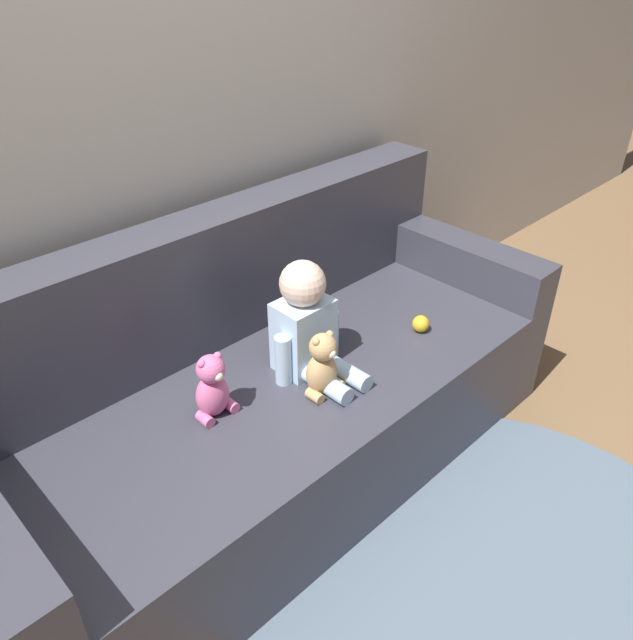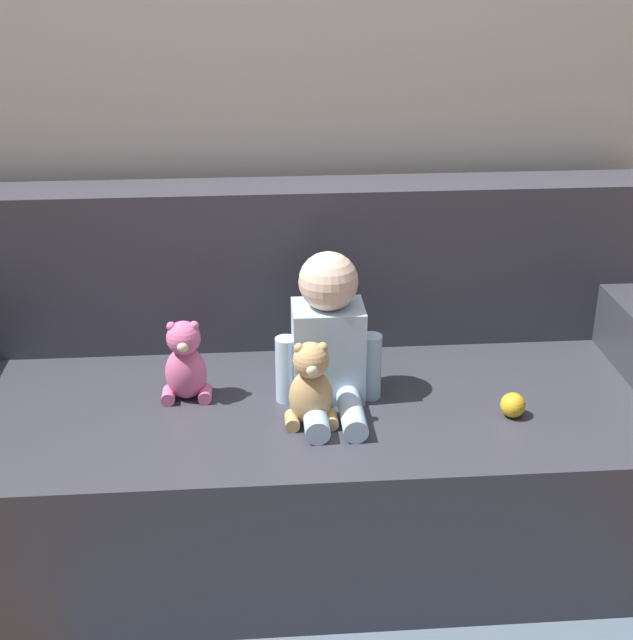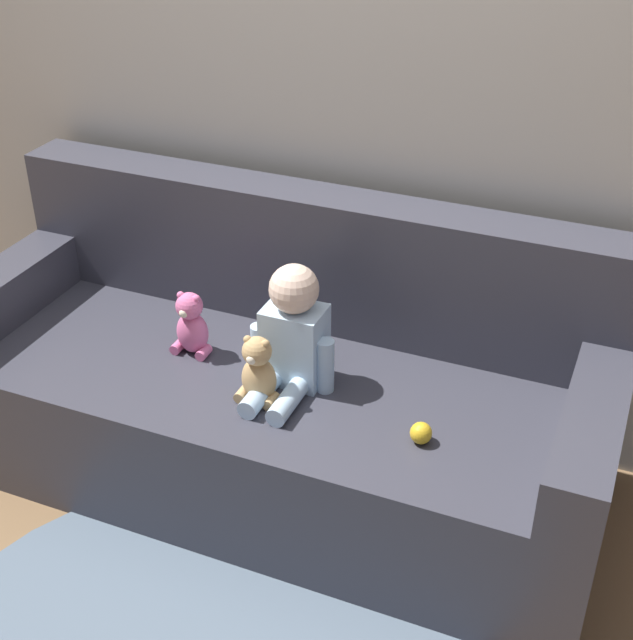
{
  "view_description": "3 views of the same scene",
  "coord_description": "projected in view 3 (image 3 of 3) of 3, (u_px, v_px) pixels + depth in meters",
  "views": [
    {
      "loc": [
        -1.05,
        -1.25,
        1.7
      ],
      "look_at": [
        0.06,
        -0.11,
        0.67
      ],
      "focal_mm": 35.0,
      "sensor_mm": 36.0,
      "label": 1
    },
    {
      "loc": [
        -0.1,
        -2.03,
        1.56
      ],
      "look_at": [
        0.06,
        -0.05,
        0.66
      ],
      "focal_mm": 50.0,
      "sensor_mm": 36.0,
      "label": 2
    },
    {
      "loc": [
        1.01,
        -2.05,
        2.01
      ],
      "look_at": [
        0.15,
        0.01,
        0.65
      ],
      "focal_mm": 50.0,
      "sensor_mm": 36.0,
      "label": 3
    }
  ],
  "objects": [
    {
      "name": "wall_back",
      "position": [
        335.0,
        49.0,
        2.71
      ],
      "size": [
        8.0,
        0.05,
        2.6
      ],
      "color": "#ADA89E",
      "rests_on": "ground_plane"
    },
    {
      "name": "ground_plane",
      "position": [
        276.0,
        475.0,
        3.0
      ],
      "size": [
        12.0,
        12.0,
        0.0
      ],
      "primitive_type": "plane",
      "color": "brown"
    },
    {
      "name": "plush_toy_side",
      "position": [
        191.0,
        325.0,
        2.79
      ],
      "size": [
        0.13,
        0.1,
        0.22
      ],
      "color": "#DB6699",
      "rests_on": "couch"
    },
    {
      "name": "couch",
      "position": [
        281.0,
        391.0,
        2.88
      ],
      "size": [
        2.09,
        0.84,
        0.9
      ],
      "color": "#383842",
      "rests_on": "ground_plane"
    },
    {
      "name": "teddy_bear_brown",
      "position": [
        258.0,
        371.0,
        2.57
      ],
      "size": [
        0.13,
        0.1,
        0.22
      ],
      "color": "tan",
      "rests_on": "couch"
    },
    {
      "name": "toy_ball",
      "position": [
        421.0,
        433.0,
        2.44
      ],
      "size": [
        0.06,
        0.06,
        0.06
      ],
      "color": "gold",
      "rests_on": "couch"
    },
    {
      "name": "person_baby",
      "position": [
        292.0,
        336.0,
        2.62
      ],
      "size": [
        0.27,
        0.32,
        0.39
      ],
      "color": "silver",
      "rests_on": "couch"
    }
  ]
}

